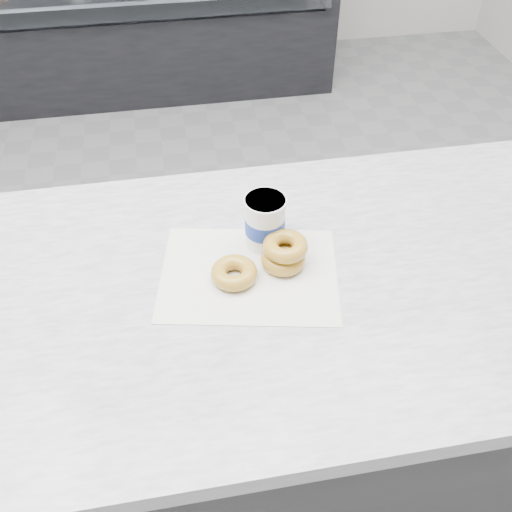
{
  "coord_description": "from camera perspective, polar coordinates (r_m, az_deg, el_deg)",
  "views": [
    {
      "loc": [
        0.18,
        -1.34,
        1.69
      ],
      "look_at": [
        0.31,
        -0.57,
        0.94
      ],
      "focal_mm": 40.0,
      "sensor_mm": 36.0,
      "label": 1
    }
  ],
  "objects": [
    {
      "name": "ground",
      "position": [
        2.16,
        -11.06,
        -8.86
      ],
      "size": [
        5.0,
        5.0,
        0.0
      ],
      "primitive_type": "plane",
      "color": "gray",
      "rests_on": "ground"
    },
    {
      "name": "counter",
      "position": [
        1.45,
        -12.66,
        -16.55
      ],
      "size": [
        3.06,
        0.76,
        0.9
      ],
      "color": "#333335",
      "rests_on": "ground"
    },
    {
      "name": "display_case",
      "position": [
        3.67,
        -13.45,
        23.52
      ],
      "size": [
        2.4,
        0.74,
        1.25
      ],
      "color": "black",
      "rests_on": "ground"
    },
    {
      "name": "wax_paper",
      "position": [
        1.1,
        -0.71,
        -1.79
      ],
      "size": [
        0.38,
        0.32,
        0.0
      ],
      "primitive_type": "cube",
      "rotation": [
        0.0,
        0.0,
        -0.2
      ],
      "color": "silver",
      "rests_on": "counter"
    },
    {
      "name": "donut_single",
      "position": [
        1.08,
        -2.21,
        -1.7
      ],
      "size": [
        0.11,
        0.11,
        0.03
      ],
      "primitive_type": "torus",
      "rotation": [
        0.0,
        0.0,
        -0.33
      ],
      "color": "gold",
      "rests_on": "wax_paper"
    },
    {
      "name": "donut_stack",
      "position": [
        1.1,
        2.84,
        0.34
      ],
      "size": [
        0.11,
        0.11,
        0.06
      ],
      "color": "gold",
      "rests_on": "wax_paper"
    },
    {
      "name": "coffee_cup",
      "position": [
        1.13,
        0.9,
        3.44
      ],
      "size": [
        0.1,
        0.1,
        0.11
      ],
      "rotation": [
        0.0,
        0.0,
        -0.39
      ],
      "color": "white",
      "rests_on": "counter"
    }
  ]
}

